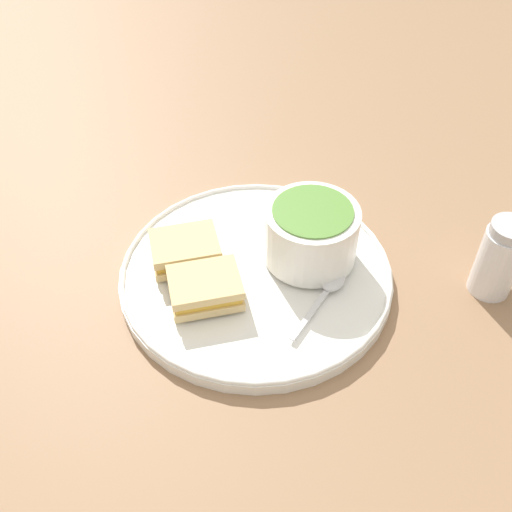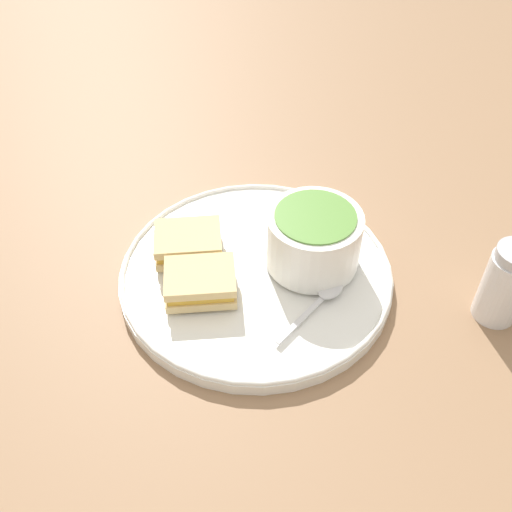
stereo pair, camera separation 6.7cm
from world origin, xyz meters
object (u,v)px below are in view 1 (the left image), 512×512
sandwich_half_near (185,250)px  sandwich_half_far (205,288)px  salt_shaker (499,259)px  spoon (330,286)px  soup_bowl (311,233)px

sandwich_half_near → sandwich_half_far: (-0.01, -0.06, 0.00)m
salt_shaker → spoon: bearing=151.8°
soup_bowl → salt_shaker: 0.21m
soup_bowl → sandwich_half_far: size_ratio=1.16×
soup_bowl → spoon: (-0.01, -0.05, -0.03)m
spoon → sandwich_half_near: size_ratio=1.16×
soup_bowl → spoon: size_ratio=1.00×
soup_bowl → sandwich_half_near: (-0.12, 0.07, -0.02)m
spoon → sandwich_half_far: sandwich_half_far is taller
salt_shaker → soup_bowl: bearing=136.9°
sandwich_half_far → sandwich_half_near: bearing=81.0°
soup_bowl → sandwich_half_far: (-0.13, 0.01, -0.02)m
sandwich_half_far → spoon: bearing=-27.9°
sandwich_half_far → salt_shaker: size_ratio=0.95×
spoon → sandwich_half_far: (-0.12, 0.06, 0.01)m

